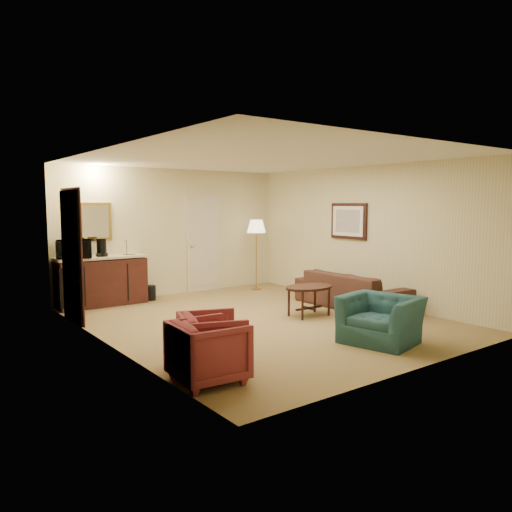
# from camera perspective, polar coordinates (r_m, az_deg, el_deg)

# --- Properties ---
(ground) EXTENTS (6.00, 6.00, 0.00)m
(ground) POSITION_cam_1_polar(r_m,az_deg,el_deg) (8.19, 0.50, -7.33)
(ground) COLOR olive
(ground) RESTS_ON ground
(room_walls) EXTENTS (5.02, 6.01, 2.61)m
(room_walls) POSITION_cam_1_polar(r_m,az_deg,el_deg) (8.54, -3.13, 4.84)
(room_walls) COLOR beige
(room_walls) RESTS_ON ground
(wetbar_cabinet) EXTENTS (1.64, 0.58, 0.92)m
(wetbar_cabinet) POSITION_cam_1_polar(r_m,az_deg,el_deg) (9.71, -17.23, -2.73)
(wetbar_cabinet) COLOR #3E1513
(wetbar_cabinet) RESTS_ON ground
(sofa) EXTENTS (0.64, 2.19, 0.85)m
(sofa) POSITION_cam_1_polar(r_m,az_deg,el_deg) (9.28, 10.86, -3.16)
(sofa) COLOR black
(sofa) RESTS_ON ground
(teal_armchair) EXTENTS (0.85, 1.11, 0.86)m
(teal_armchair) POSITION_cam_1_polar(r_m,az_deg,el_deg) (7.03, 14.08, -6.17)
(teal_armchair) COLOR #204A50
(teal_armchair) RESTS_ON ground
(rose_chair_near) EXTENTS (0.72, 0.77, 0.73)m
(rose_chair_near) POSITION_cam_1_polar(r_m,az_deg,el_deg) (5.38, -5.48, -10.45)
(rose_chair_near) COLOR maroon
(rose_chair_near) RESTS_ON ground
(rose_chair_far) EXTENTS (0.85, 0.88, 0.72)m
(rose_chair_far) POSITION_cam_1_polar(r_m,az_deg,el_deg) (5.78, -5.04, -9.37)
(rose_chair_far) COLOR maroon
(rose_chair_far) RESTS_ON ground
(coffee_table) EXTENTS (0.91, 0.63, 0.51)m
(coffee_table) POSITION_cam_1_polar(r_m,az_deg,el_deg) (8.48, 6.06, -5.13)
(coffee_table) COLOR black
(coffee_table) RESTS_ON ground
(floor_lamp) EXTENTS (0.49, 0.49, 1.55)m
(floor_lamp) POSITION_cam_1_polar(r_m,az_deg,el_deg) (10.96, 0.04, 0.17)
(floor_lamp) COLOR #C08940
(floor_lamp) RESTS_ON ground
(waste_bin) EXTENTS (0.26, 0.26, 0.29)m
(waste_bin) POSITION_cam_1_polar(r_m,az_deg,el_deg) (10.04, -12.03, -4.14)
(waste_bin) COLOR black
(waste_bin) RESTS_ON ground
(microwave) EXTENTS (0.66, 0.49, 0.40)m
(microwave) POSITION_cam_1_polar(r_m,az_deg,el_deg) (9.42, -20.08, 0.96)
(microwave) COLOR black
(microwave) RESTS_ON wetbar_cabinet
(coffee_maker) EXTENTS (0.22, 0.22, 0.33)m
(coffee_maker) POSITION_cam_1_polar(r_m,az_deg,el_deg) (9.61, -17.24, 0.93)
(coffee_maker) COLOR black
(coffee_maker) RESTS_ON wetbar_cabinet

